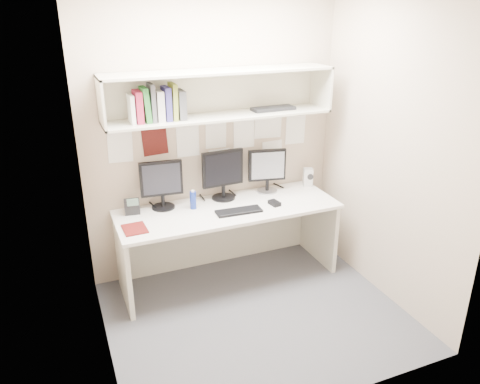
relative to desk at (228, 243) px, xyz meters
name	(u,v)px	position (x,y,z in m)	size (l,w,h in m)	color
floor	(257,315)	(0.00, -0.65, -0.37)	(2.40, 2.00, 0.01)	#434348
wall_back	(214,136)	(0.00, 0.35, 0.93)	(2.40, 0.02, 2.60)	tan
wall_front	(334,225)	(0.00, -1.65, 0.93)	(2.40, 0.02, 2.60)	tan
wall_left	(90,193)	(-1.20, -0.65, 0.93)	(0.02, 2.00, 2.60)	tan
wall_right	(391,151)	(1.20, -0.65, 0.93)	(0.02, 2.00, 2.60)	tan
desk	(228,243)	(0.00, 0.00, 0.00)	(2.00, 0.70, 0.73)	silver
overhead_hutch	(218,93)	(0.00, 0.21, 1.35)	(2.00, 0.38, 0.40)	beige
pinned_papers	(214,142)	(0.00, 0.34, 0.88)	(1.92, 0.01, 0.48)	white
monitor_left	(162,182)	(-0.54, 0.22, 0.60)	(0.38, 0.21, 0.44)	black
monitor_center	(223,173)	(0.04, 0.22, 0.62)	(0.40, 0.22, 0.47)	black
monitor_right	(267,169)	(0.49, 0.22, 0.60)	(0.36, 0.20, 0.42)	#A5A5AA
keyboard	(239,211)	(0.05, -0.14, 0.37)	(0.41, 0.14, 0.02)	black
mouse	(274,203)	(0.41, -0.11, 0.38)	(0.07, 0.12, 0.04)	black
speaker	(308,177)	(0.94, 0.21, 0.45)	(0.12, 0.12, 0.18)	beige
blue_bottle	(193,200)	(-0.30, 0.09, 0.45)	(0.06, 0.06, 0.18)	navy
maroon_notebook	(135,229)	(-0.86, -0.13, 0.37)	(0.18, 0.22, 0.01)	#57110F
desk_phone	(132,206)	(-0.82, 0.20, 0.43)	(0.14, 0.13, 0.16)	black
book_stack	(157,105)	(-0.55, 0.15, 1.31)	(0.45, 0.19, 0.30)	white
hutch_tray	(273,109)	(0.51, 0.16, 1.19)	(0.40, 0.15, 0.03)	black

